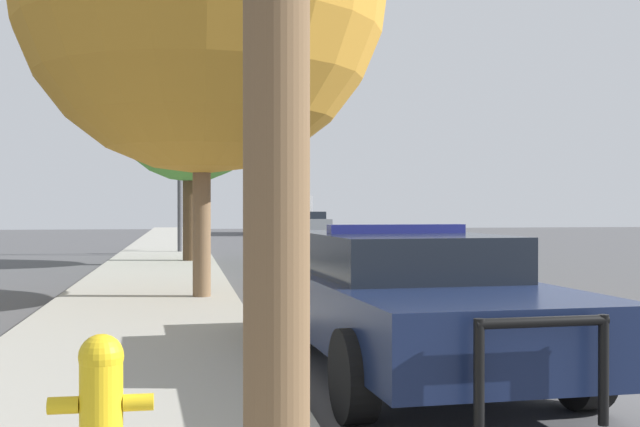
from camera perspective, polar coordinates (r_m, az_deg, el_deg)
sidewalk_left at (r=7.30m, az=-14.38°, el=-11.92°), size 3.00×110.00×0.13m
police_car at (r=7.94m, az=5.94°, el=-5.88°), size 2.35×5.44×1.45m
fire_hydrant at (r=4.89m, az=-15.30°, el=-12.42°), size 0.59×0.26×0.76m
traffic_light at (r=27.87m, az=-6.41°, el=3.99°), size 4.06×0.35×4.50m
car_background_distant at (r=44.45m, az=-0.96°, el=-0.70°), size 2.29×4.55×1.41m
box_truck at (r=49.70m, az=-2.75°, el=0.37°), size 2.82×7.57×2.89m
tree_sidewalk_mid at (r=23.21m, az=-9.20°, el=7.88°), size 4.60×4.60×6.83m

